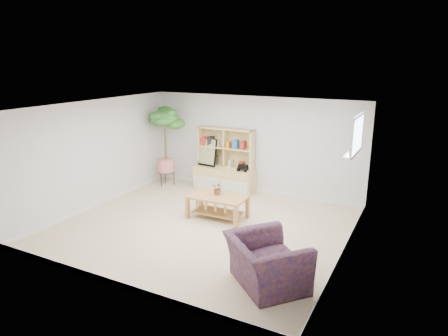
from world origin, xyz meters
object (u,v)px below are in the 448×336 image
at_px(storage_unit, 224,160).
at_px(armchair, 266,259).
at_px(floor_tree, 166,147).
at_px(coffee_table, 218,207).

height_order(storage_unit, armchair, storage_unit).
bearing_deg(storage_unit, armchair, -54.69).
distance_m(floor_tree, armchair, 5.37).
height_order(coffee_table, armchair, armchair).
height_order(floor_tree, armchair, floor_tree).
distance_m(storage_unit, armchair, 4.51).
bearing_deg(coffee_table, floor_tree, 147.67).
xyz_separation_m(storage_unit, armchair, (2.60, -3.67, -0.37)).
xyz_separation_m(coffee_table, armchair, (1.86, -1.94, 0.17)).
distance_m(coffee_table, armchair, 2.69).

